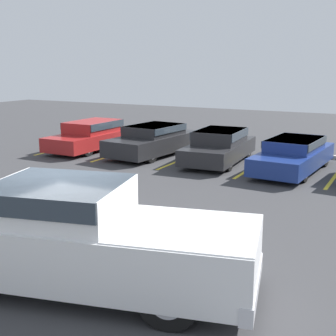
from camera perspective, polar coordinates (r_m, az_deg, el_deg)
ground_plane at (r=9.32m, az=-11.86°, el=-10.79°), size 60.00×60.00×0.00m
stall_stripe_a at (r=21.43m, az=-11.94°, el=2.53°), size 0.12×4.42×0.01m
stall_stripe_b at (r=19.76m, az=-5.52°, el=1.90°), size 0.12×4.42×0.01m
stall_stripe_c at (r=18.37m, az=1.96°, el=1.14°), size 0.12×4.42×0.01m
stall_stripe_d at (r=17.35m, az=10.49°, el=0.25°), size 0.12×4.42×0.01m
stall_stripe_e at (r=16.76m, az=19.84°, el=-0.74°), size 0.12×4.42×0.01m
pickup_truck at (r=7.84m, az=-10.87°, el=-8.24°), size 6.15×3.24×1.79m
parked_sedan_a at (r=20.56m, az=-9.19°, el=4.08°), size 1.79×4.64×1.24m
parked_sedan_b at (r=19.03m, az=-1.78°, el=3.54°), size 2.25×4.64×1.23m
parked_sedan_c at (r=17.71m, az=6.28°, el=2.78°), size 1.99×4.39×1.24m
parked_sedan_d at (r=16.72m, az=15.07°, el=1.70°), size 2.01×4.73×1.14m
wheel_stop_curb at (r=19.50m, az=18.34°, el=1.37°), size 1.84×0.20×0.14m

